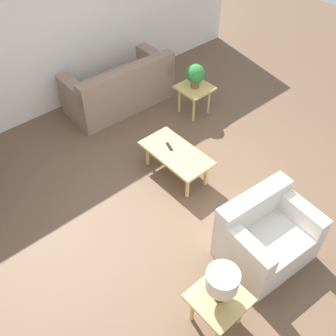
{
  "coord_description": "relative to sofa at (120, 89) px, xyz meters",
  "views": [
    {
      "loc": [
        -2.3,
        2.47,
        3.91
      ],
      "look_at": [
        0.27,
        0.22,
        0.55
      ],
      "focal_mm": 42.0,
      "sensor_mm": 36.0,
      "label": 1
    }
  ],
  "objects": [
    {
      "name": "table_lamp",
      "position": [
        -3.65,
        1.52,
        0.46
      ],
      "size": [
        0.3,
        0.3,
        0.41
      ],
      "color": "#333333",
      "rests_on": "side_table_lamp"
    },
    {
      "name": "remote_control",
      "position": [
        -1.68,
        0.41,
        0.09
      ],
      "size": [
        0.16,
        0.09,
        0.02
      ],
      "color": "black",
      "rests_on": "coffee_table"
    },
    {
      "name": "potted_plant",
      "position": [
        -0.94,
        -0.78,
        0.39
      ],
      "size": [
        0.3,
        0.3,
        0.38
      ],
      "color": "brown",
      "rests_on": "side_table_plant"
    },
    {
      "name": "side_table_lamp",
      "position": [
        -3.65,
        1.52,
        0.09
      ],
      "size": [
        0.5,
        0.5,
        0.49
      ],
      "color": "tan",
      "rests_on": "ground_plane"
    },
    {
      "name": "ground_plane",
      "position": [
        -2.36,
        0.56,
        -0.32
      ],
      "size": [
        14.0,
        14.0,
        0.0
      ],
      "primitive_type": "plane",
      "color": "brown"
    },
    {
      "name": "wall_right",
      "position": [
        0.7,
        0.56,
        1.03
      ],
      "size": [
        0.12,
        7.2,
        2.7
      ],
      "color": "white",
      "rests_on": "ground_plane"
    },
    {
      "name": "side_table_plant",
      "position": [
        -0.94,
        -0.78,
        0.09
      ],
      "size": [
        0.5,
        0.5,
        0.49
      ],
      "color": "tan",
      "rests_on": "ground_plane"
    },
    {
      "name": "armchair",
      "position": [
        -3.43,
        0.53,
        0.0
      ],
      "size": [
        0.85,
        1.03,
        0.79
      ],
      "rotation": [
        0.0,
        0.0,
        -1.66
      ],
      "color": "silver",
      "rests_on": "ground_plane"
    },
    {
      "name": "coffee_table",
      "position": [
        -1.82,
        0.41,
        0.03
      ],
      "size": [
        1.0,
        0.52,
        0.4
      ],
      "color": "tan",
      "rests_on": "ground_plane"
    },
    {
      "name": "sofa",
      "position": [
        0.0,
        0.0,
        0.0
      ],
      "size": [
        0.86,
        1.76,
        0.82
      ],
      "rotation": [
        0.0,
        0.0,
        1.54
      ],
      "color": "gray",
      "rests_on": "ground_plane"
    }
  ]
}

